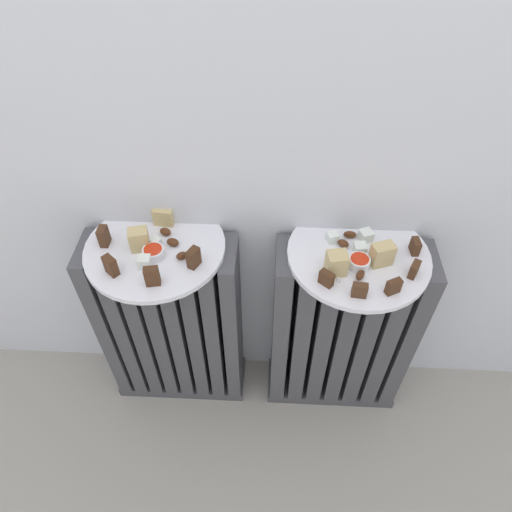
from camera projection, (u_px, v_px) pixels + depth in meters
ground_plane at (251, 480)px, 1.19m from camera, size 6.00×6.00×0.00m
radiator_left at (173, 326)px, 1.20m from camera, size 0.36×0.13×0.56m
radiator_right at (340, 333)px, 1.18m from camera, size 0.36×0.13×0.56m
plate_left at (155, 248)px, 0.99m from camera, size 0.30×0.30×0.01m
plate_right at (358, 255)px, 0.97m from camera, size 0.30×0.30×0.01m
dark_cake_slice_left_0 at (104, 236)px, 0.97m from camera, size 0.02×0.03×0.04m
dark_cake_slice_left_1 at (111, 266)px, 0.91m from camera, size 0.03×0.03×0.04m
dark_cake_slice_left_2 at (152, 276)px, 0.89m from camera, size 0.03×0.02×0.04m
dark_cake_slice_left_3 at (194, 258)px, 0.93m from camera, size 0.03×0.03×0.04m
marble_cake_slice_left_0 at (139, 239)px, 0.96m from camera, size 0.05×0.04×0.05m
marble_cake_slice_left_1 at (164, 216)px, 1.02m from camera, size 0.05×0.03×0.04m
turkish_delight_left_0 at (145, 262)px, 0.93m from camera, size 0.02×0.02×0.02m
turkish_delight_left_1 at (156, 243)px, 0.97m from camera, size 0.03×0.03×0.02m
medjool_date_left_0 at (182, 256)px, 0.95m from camera, size 0.03×0.03×0.01m
medjool_date_left_1 at (165, 232)px, 1.00m from camera, size 0.03×0.03×0.01m
medjool_date_left_2 at (173, 242)px, 0.98m from camera, size 0.03×0.03×0.02m
jam_bowl_left at (154, 252)px, 0.95m from camera, size 0.05×0.05×0.02m
dark_cake_slice_right_0 at (326, 278)px, 0.90m from camera, size 0.03×0.03×0.03m
dark_cake_slice_right_1 at (360, 290)px, 0.88m from camera, size 0.03×0.02×0.03m
dark_cake_slice_right_2 at (393, 287)px, 0.88m from camera, size 0.03×0.03×0.03m
dark_cake_slice_right_3 at (414, 269)px, 0.91m from camera, size 0.03×0.03×0.03m
dark_cake_slice_right_4 at (415, 246)px, 0.96m from camera, size 0.02×0.03×0.03m
marble_cake_slice_right_0 at (337, 263)px, 0.91m from camera, size 0.05×0.04×0.05m
marble_cake_slice_right_1 at (382, 254)px, 0.93m from camera, size 0.05×0.04×0.05m
turkish_delight_right_0 at (360, 249)px, 0.96m from camera, size 0.03×0.03×0.02m
turkish_delight_right_1 at (332, 237)px, 0.98m from camera, size 0.03×0.03×0.02m
turkish_delight_right_2 at (366, 236)px, 0.98m from camera, size 0.03×0.03×0.03m
medjool_date_right_0 at (350, 235)px, 0.99m from camera, size 0.03×0.02×0.02m
medjool_date_right_1 at (360, 275)px, 0.91m from camera, size 0.03×0.03×0.02m
medjool_date_right_2 at (343, 243)px, 0.98m from camera, size 0.03×0.03×0.01m
medjool_date_right_3 at (392, 248)px, 0.97m from camera, size 0.02×0.03×0.02m
jam_bowl_right at (359, 262)px, 0.93m from camera, size 0.05×0.05×0.02m
fork at (337, 262)px, 0.95m from camera, size 0.02×0.09×0.00m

